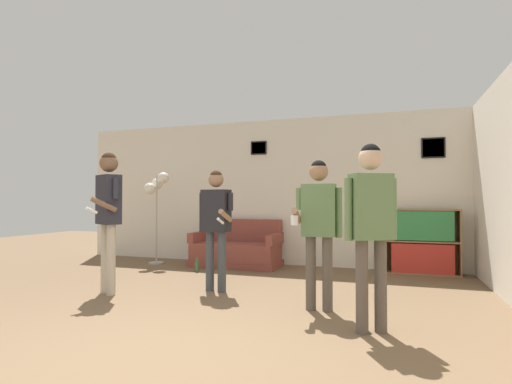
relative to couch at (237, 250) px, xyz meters
The scene contains 10 objects.
ground_plane 4.42m from the couch, 79.01° to the right, with size 20.00×20.00×0.00m, color brown.
wall_back 1.43m from the couch, 26.51° to the left, with size 8.56×0.08×2.70m.
couch is the anchor object (origin of this frame).
bookshelf 3.15m from the couch, ahead, with size 1.13×0.30×1.05m.
floor_lamp 1.88m from the couch, 169.29° to the right, with size 0.42×0.46×1.72m.
person_player_foreground_left 2.80m from the couch, 106.40° to the right, with size 0.45×0.60×1.80m.
person_player_foreground_center 2.15m from the couch, 76.25° to the right, with size 0.50×0.47×1.58m.
person_watcher_holding_cup 3.20m from the couch, 51.99° to the right, with size 0.50×0.41×1.63m.
person_spectator_near_bookshelf 4.00m from the couch, 50.57° to the right, with size 0.45×0.35×1.70m.
bottle_on_floor 0.90m from the couch, 117.04° to the right, with size 0.06×0.06×0.24m.
Camera 1 is at (1.83, -2.44, 1.19)m, focal length 28.00 mm.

